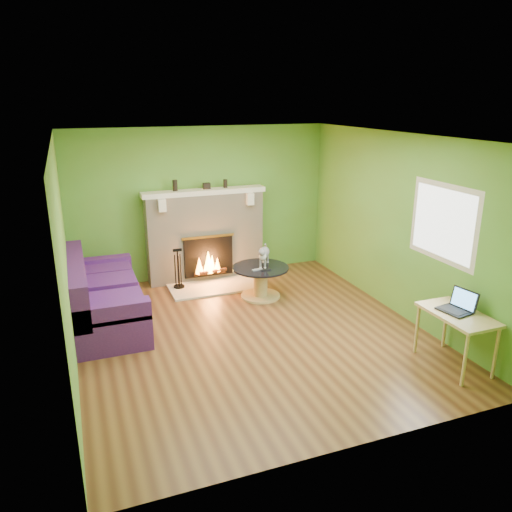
{
  "coord_description": "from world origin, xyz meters",
  "views": [
    {
      "loc": [
        -2.11,
        -5.76,
        3.07
      ],
      "look_at": [
        0.21,
        0.4,
        0.95
      ],
      "focal_mm": 35.0,
      "sensor_mm": 36.0,
      "label": 1
    }
  ],
  "objects_px": {
    "sofa": "(101,298)",
    "cat": "(264,255)",
    "coffee_table": "(260,280)",
    "desk": "(457,320)"
  },
  "relations": [
    {
      "from": "desk",
      "to": "cat",
      "type": "distance_m",
      "value": 3.12
    },
    {
      "from": "sofa",
      "to": "cat",
      "type": "distance_m",
      "value": 2.53
    },
    {
      "from": "sofa",
      "to": "cat",
      "type": "bearing_deg",
      "value": 3.32
    },
    {
      "from": "desk",
      "to": "coffee_table",
      "type": "bearing_deg",
      "value": 116.3
    },
    {
      "from": "desk",
      "to": "cat",
      "type": "relative_size",
      "value": 1.62
    },
    {
      "from": "sofa",
      "to": "coffee_table",
      "type": "distance_m",
      "value": 2.43
    },
    {
      "from": "coffee_table",
      "to": "cat",
      "type": "distance_m",
      "value": 0.4
    },
    {
      "from": "coffee_table",
      "to": "desk",
      "type": "bearing_deg",
      "value": -63.7
    },
    {
      "from": "cat",
      "to": "desk",
      "type": "bearing_deg",
      "value": -35.09
    },
    {
      "from": "sofa",
      "to": "coffee_table",
      "type": "xyz_separation_m",
      "value": [
        2.43,
        0.1,
        -0.08
      ]
    }
  ]
}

